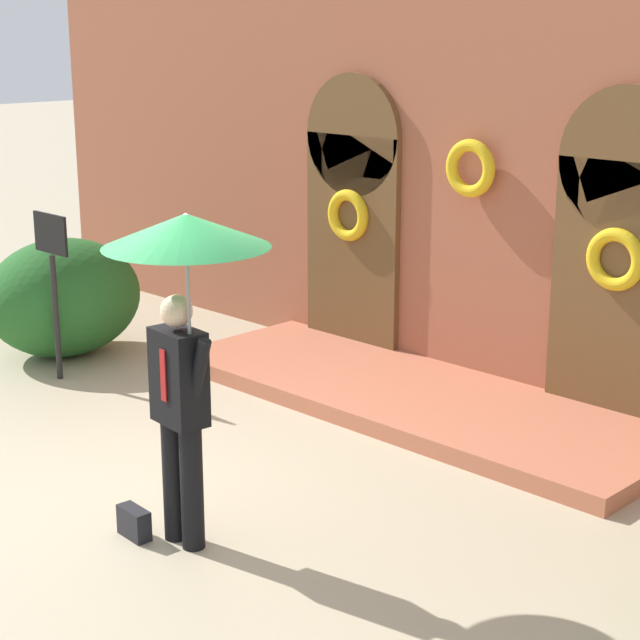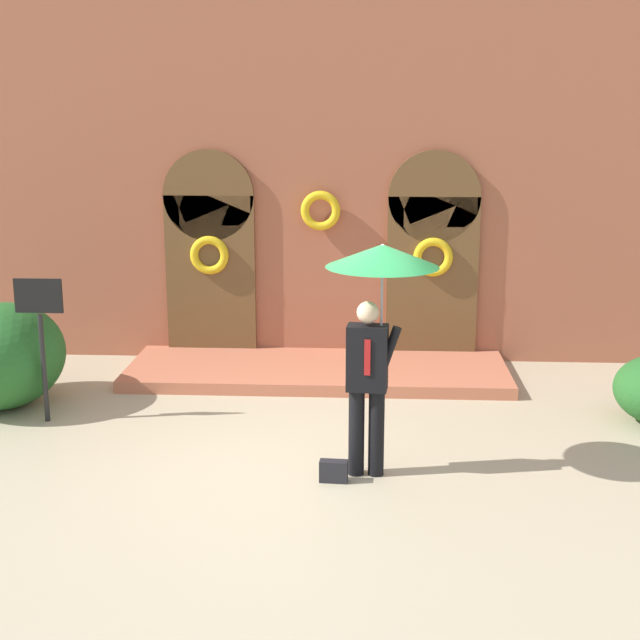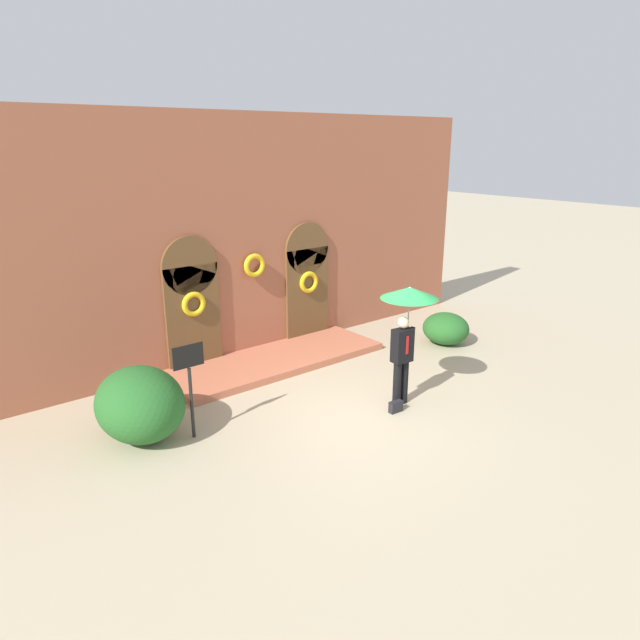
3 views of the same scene
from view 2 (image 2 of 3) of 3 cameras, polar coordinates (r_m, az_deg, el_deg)
The scene contains 6 objects.
ground_plane at distance 9.46m, azimuth -1.25°, elevation -9.12°, with size 80.00×80.00×0.00m, color tan.
building_facade at distance 12.90m, azimuth 0.11°, elevation 9.28°, with size 14.00×2.30×5.60m.
person_with_umbrella at distance 8.62m, azimuth 3.76°, elevation 1.92°, with size 1.10×1.10×2.36m.
handbag at distance 8.98m, azimuth 0.88°, elevation -9.65°, with size 0.28×0.12×0.22m, color black.
sign_post at distance 10.80m, azimuth -17.45°, elevation -0.36°, with size 0.56×0.06×1.72m.
shrub_left at distance 11.66m, azimuth -19.62°, elevation -2.15°, with size 1.47×1.76×1.29m, color #235B23.
Camera 2 is at (0.68, -8.69, 3.66)m, focal length 50.00 mm.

